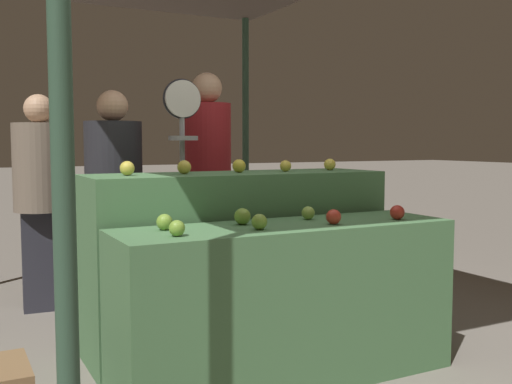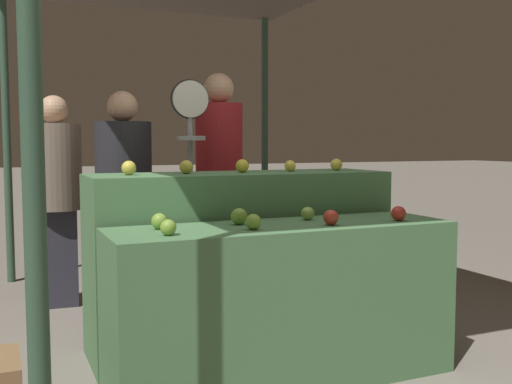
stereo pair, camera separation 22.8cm
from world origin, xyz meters
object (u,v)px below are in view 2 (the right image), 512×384
at_px(produce_scale, 190,148).
at_px(person_customer_right, 219,170).
at_px(person_vendor_at_scale, 124,191).
at_px(person_customer_left, 56,187).

relative_size(produce_scale, person_customer_right, 0.94).
relative_size(person_vendor_at_scale, person_customer_right, 0.90).
xyz_separation_m(person_vendor_at_scale, person_customer_left, (-0.41, 0.57, -0.00)).
xyz_separation_m(produce_scale, person_vendor_at_scale, (-0.40, 0.28, -0.30)).
distance_m(person_customer_left, person_customer_right, 1.26).
height_order(person_customer_left, person_customer_right, person_customer_right).
bearing_deg(person_vendor_at_scale, person_customer_left, -42.11).
distance_m(person_vendor_at_scale, person_customer_left, 0.70).
xyz_separation_m(produce_scale, person_customer_left, (-0.81, 0.85, -0.30)).
bearing_deg(person_customer_left, person_vendor_at_scale, 129.89).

